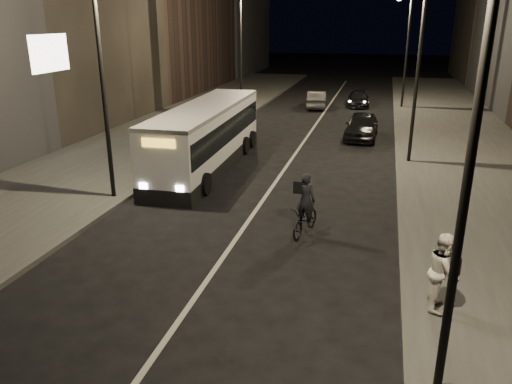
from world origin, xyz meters
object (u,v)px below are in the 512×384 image
Objects in this scene: streetlight_right_far at (404,36)px; pedestrian_woman at (444,271)px; streetlight_left_near at (107,57)px; cyclist_on_bicycle at (306,214)px; streetlight_right_mid at (414,48)px; car_near at (362,126)px; car_mid at (317,99)px; streetlight_left_far at (244,38)px; streetlight_right_near at (460,106)px; city_bus at (207,134)px; car_far at (359,99)px.

pedestrian_woman is at bearing -88.95° from streetlight_right_far.
streetlight_left_near is 8.86m from cyclist_on_bicycle.
streetlight_right_mid reaches higher than pedestrian_woman.
pedestrian_woman reaches higher than car_near.
streetlight_right_far is 3.84× the size of cyclist_on_bicycle.
car_near is at bearing 105.93° from car_mid.
streetlight_right_far is 1.00× the size of streetlight_left_far.
streetlight_right_near is 3.84× the size of cyclist_on_bicycle.
streetlight_left_far is at bearing -150.64° from streetlight_right_far.
streetlight_left_near reaches higher than car_mid.
streetlight_right_near is 31.63m from car_mid.
streetlight_right_near is 0.75× the size of city_bus.
cyclist_on_bicycle is (-3.26, -9.41, -4.66)m from streetlight_right_mid.
car_mid is (-6.70, 27.84, -0.44)m from pedestrian_woman.
streetlight_right_mid is 2.04× the size of car_far.
streetlight_right_far is 26.26m from streetlight_left_near.
streetlight_right_near is at bearing -82.41° from car_near.
car_mid is 3.56m from car_far.
car_near reaches higher than car_mid.
streetlight_right_near is at bearing -57.23° from city_bus.
car_near is at bearing 56.83° from streetlight_left_near.
cyclist_on_bicycle is 0.53× the size of car_far.
cyclist_on_bicycle is 0.48× the size of car_near.
streetlight_left_near is 26.01m from car_far.
streetlight_left_far is 4.30× the size of pedestrian_woman.
cyclist_on_bicycle reaches higher than car_far.
pedestrian_woman is 28.64m from car_mid.
pedestrian_woman is at bearing -30.95° from cyclist_on_bicycle.
streetlight_left_near is 2.04× the size of car_far.
streetlight_right_mid is at bearing 90.00° from streetlight_right_near.
car_near is (8.43, 12.90, -4.61)m from streetlight_left_near.
streetlight_left_near is at bearing -110.01° from city_bus.
streetlight_right_mid is at bearing 106.79° from car_mid.
pedestrian_woman is (9.47, -10.32, -0.48)m from city_bus.
car_far is at bearing 71.61° from city_bus.
streetlight_right_near is 8.70m from cyclist_on_bicycle.
streetlight_right_mid is 10.11m from city_bus.
car_far is at bearing -156.84° from car_mid.
streetlight_right_mid is 3.84× the size of cyclist_on_bicycle.
pedestrian_woman is at bearing -87.49° from car_far.
streetlight_left_near is (-10.66, 8.00, 0.00)m from streetlight_right_near.
streetlight_right_far reaches higher than car_mid.
streetlight_left_near is 3.84× the size of cyclist_on_bicycle.
streetlight_right_near is at bearing -89.02° from car_far.
car_mid reaches higher than car_far.
car_far is (3.11, 1.74, -0.09)m from car_mid.
pedestrian_woman is 29.80m from car_far.
streetlight_right_near is 5.14m from pedestrian_woman.
streetlight_right_near is at bearing -36.88° from streetlight_left_near.
city_bus is 14.01m from pedestrian_woman.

